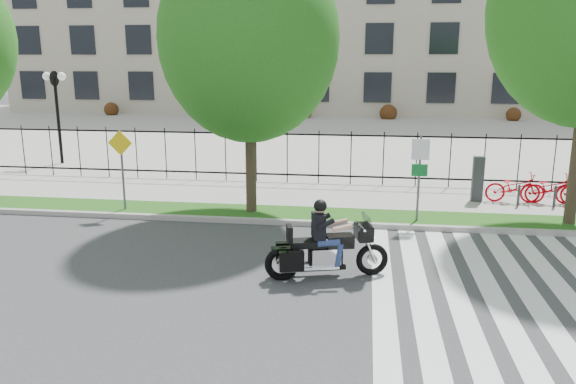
# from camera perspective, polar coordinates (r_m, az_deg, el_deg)

# --- Properties ---
(ground) EXTENTS (120.00, 120.00, 0.00)m
(ground) POSITION_cam_1_polar(r_m,az_deg,el_deg) (12.63, -0.57, -8.74)
(ground) COLOR #363639
(ground) RESTS_ON ground
(curb) EXTENTS (60.00, 0.20, 0.15)m
(curb) POSITION_cam_1_polar(r_m,az_deg,el_deg) (16.45, 1.56, -3.16)
(curb) COLOR #9A9791
(curb) RESTS_ON ground
(grass_verge) EXTENTS (60.00, 1.50, 0.15)m
(grass_verge) POSITION_cam_1_polar(r_m,az_deg,el_deg) (17.26, 1.88, -2.36)
(grass_verge) COLOR #1B4912
(grass_verge) RESTS_ON ground
(sidewalk) EXTENTS (60.00, 3.50, 0.15)m
(sidewalk) POSITION_cam_1_polar(r_m,az_deg,el_deg) (19.66, 2.67, -0.40)
(sidewalk) COLOR #A8A49D
(sidewalk) RESTS_ON ground
(plaza) EXTENTS (80.00, 34.00, 0.10)m
(plaza) POSITION_cam_1_polar(r_m,az_deg,el_deg) (36.91, 5.26, 6.01)
(plaza) COLOR #A8A49D
(plaza) RESTS_ON ground
(crosswalk_stripes) EXTENTS (5.70, 8.00, 0.01)m
(crosswalk_stripes) POSITION_cam_1_polar(r_m,az_deg,el_deg) (12.88, 21.47, -9.25)
(crosswalk_stripes) COLOR silver
(crosswalk_stripes) RESTS_ON ground
(iron_fence) EXTENTS (30.00, 0.06, 2.00)m
(iron_fence) POSITION_cam_1_polar(r_m,az_deg,el_deg) (21.15, 3.15, 3.55)
(iron_fence) COLOR black
(iron_fence) RESTS_ON sidewalk
(office_building) EXTENTS (60.00, 21.90, 20.15)m
(office_building) POSITION_cam_1_polar(r_m,az_deg,el_deg) (56.75, 6.56, 18.57)
(office_building) COLOR #A59B85
(office_building) RESTS_ON ground
(lamp_post_left) EXTENTS (1.06, 0.70, 4.25)m
(lamp_post_left) POSITION_cam_1_polar(r_m,az_deg,el_deg) (27.33, -22.51, 9.14)
(lamp_post_left) COLOR black
(lamp_post_left) RESTS_ON ground
(street_tree_1) EXTENTS (5.27, 5.27, 8.22)m
(street_tree_1) POSITION_cam_1_polar(r_m,az_deg,el_deg) (16.89, -4.00, 15.30)
(street_tree_1) COLOR #32251B
(street_tree_1) RESTS_ON grass_verge
(sign_pole_regulatory) EXTENTS (0.50, 0.09, 2.50)m
(sign_pole_regulatory) POSITION_cam_1_polar(r_m,az_deg,el_deg) (16.50, 13.23, 2.49)
(sign_pole_regulatory) COLOR #59595B
(sign_pole_regulatory) RESTS_ON grass_verge
(sign_pole_warning) EXTENTS (0.78, 0.09, 2.49)m
(sign_pole_warning) POSITION_cam_1_polar(r_m,az_deg,el_deg) (18.04, -16.56, 3.21)
(sign_pole_warning) COLOR #59595B
(sign_pole_warning) RESTS_ON grass_verge
(motorcycle_rider) EXTENTS (2.73, 1.24, 2.16)m
(motorcycle_rider) POSITION_cam_1_polar(r_m,az_deg,el_deg) (12.47, 3.95, -5.54)
(motorcycle_rider) COLOR black
(motorcycle_rider) RESTS_ON ground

